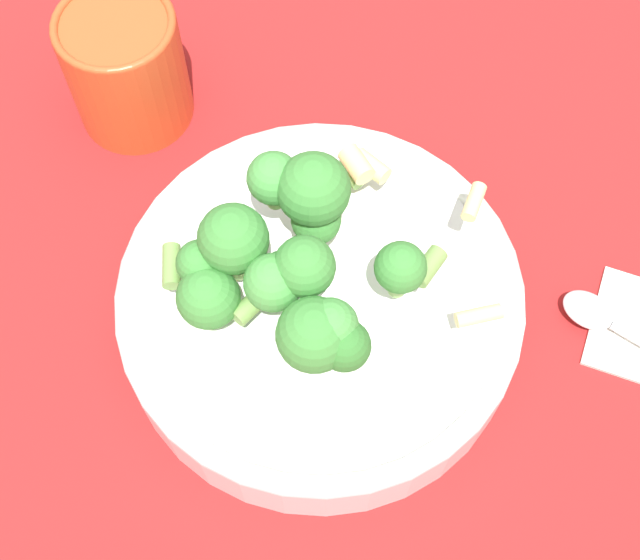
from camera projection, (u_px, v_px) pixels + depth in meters
ground_plane at (320, 323)px, 0.61m from camera, size 3.00×3.00×0.00m
bowl at (320, 305)px, 0.59m from camera, size 0.26×0.26×0.05m
pasta_salad at (292, 262)px, 0.52m from camera, size 0.15×0.21×0.08m
cup at (126, 67)px, 0.65m from camera, size 0.09×0.09×0.10m
spoon at (630, 335)px, 0.60m from camera, size 0.15×0.10×0.01m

